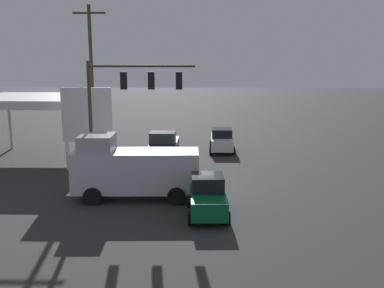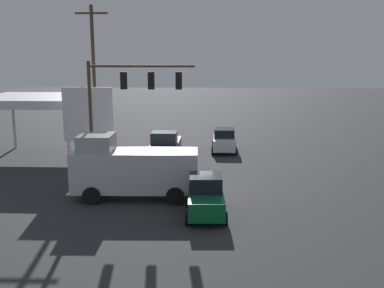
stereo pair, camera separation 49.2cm
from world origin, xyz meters
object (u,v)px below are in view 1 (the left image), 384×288
object	(u,v)px
price_sign	(87,117)
sedan_far	(222,140)
traffic_signal_assembly	(127,95)
delivery_truck	(133,169)
utility_pole	(92,80)
hatchback_crossing	(208,196)
pickup_parked	(164,147)

from	to	relation	value
price_sign	sedan_far	distance (m)	12.77
traffic_signal_assembly	delivery_truck	distance (m)	4.41
utility_pole	hatchback_crossing	world-z (taller)	utility_pole
delivery_truck	sedan_far	size ratio (longest dim) A/B	1.54
traffic_signal_assembly	delivery_truck	world-z (taller)	traffic_signal_assembly
delivery_truck	sedan_far	xyz separation A→B (m)	(-5.46, -12.80, -0.74)
pickup_parked	sedan_far	distance (m)	6.04
utility_pole	hatchback_crossing	distance (m)	15.69
utility_pole	traffic_signal_assembly	bearing A→B (deg)	117.81
delivery_truck	pickup_parked	distance (m)	8.89
traffic_signal_assembly	hatchback_crossing	distance (m)	7.98
pickup_parked	hatchback_crossing	bearing A→B (deg)	16.01
utility_pole	hatchback_crossing	xyz separation A→B (m)	(-8.57, 12.11, -5.12)
price_sign	hatchback_crossing	distance (m)	10.69
utility_pole	delivery_truck	xyz separation A→B (m)	(-4.51, 9.58, -4.37)
traffic_signal_assembly	delivery_truck	bearing A→B (deg)	105.06
traffic_signal_assembly	sedan_far	size ratio (longest dim) A/B	1.69
pickup_parked	sedan_far	bearing A→B (deg)	131.62
traffic_signal_assembly	pickup_parked	xyz separation A→B (m)	(-1.48, -6.73, -4.43)
hatchback_crossing	sedan_far	xyz separation A→B (m)	(-1.40, -15.32, 0.00)
pickup_parked	price_sign	bearing A→B (deg)	-44.34
traffic_signal_assembly	pickup_parked	distance (m)	8.19
price_sign	delivery_truck	xyz separation A→B (m)	(-3.58, 4.31, -2.30)
hatchback_crossing	sedan_far	bearing A→B (deg)	172.55
traffic_signal_assembly	sedan_far	world-z (taller)	traffic_signal_assembly
traffic_signal_assembly	hatchback_crossing	world-z (taller)	traffic_signal_assembly
utility_pole	price_sign	size ratio (longest dim) A/B	1.97
traffic_signal_assembly	delivery_truck	xyz separation A→B (m)	(-0.56, 2.10, -3.84)
utility_pole	price_sign	distance (m)	5.74
utility_pole	hatchback_crossing	size ratio (longest dim) A/B	2.99
utility_pole	price_sign	xyz separation A→B (m)	(-0.93, 5.28, -2.07)
utility_pole	delivery_truck	world-z (taller)	utility_pole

